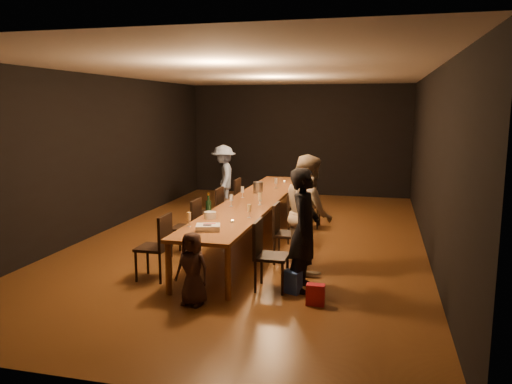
% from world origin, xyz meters
% --- Properties ---
extents(ground, '(10.00, 10.00, 0.00)m').
position_xyz_m(ground, '(0.00, 0.00, 0.00)').
color(ground, '#422010').
rests_on(ground, ground).
extents(room_shell, '(6.04, 10.04, 3.02)m').
position_xyz_m(room_shell, '(0.00, 0.00, 2.08)').
color(room_shell, black).
rests_on(room_shell, ground).
extents(table, '(0.90, 6.00, 0.75)m').
position_xyz_m(table, '(0.00, 0.00, 0.70)').
color(table, brown).
rests_on(table, ground).
extents(chair_right_0, '(0.42, 0.42, 0.93)m').
position_xyz_m(chair_right_0, '(0.85, -2.40, 0.47)').
color(chair_right_0, black).
rests_on(chair_right_0, ground).
extents(chair_right_1, '(0.42, 0.42, 0.93)m').
position_xyz_m(chair_right_1, '(0.85, -1.20, 0.47)').
color(chair_right_1, black).
rests_on(chair_right_1, ground).
extents(chair_right_2, '(0.42, 0.42, 0.93)m').
position_xyz_m(chair_right_2, '(0.85, 0.00, 0.47)').
color(chair_right_2, black).
rests_on(chair_right_2, ground).
extents(chair_right_3, '(0.42, 0.42, 0.93)m').
position_xyz_m(chair_right_3, '(0.85, 1.20, 0.47)').
color(chair_right_3, black).
rests_on(chair_right_3, ground).
extents(chair_left_0, '(0.42, 0.42, 0.93)m').
position_xyz_m(chair_left_0, '(-0.85, -2.40, 0.47)').
color(chair_left_0, black).
rests_on(chair_left_0, ground).
extents(chair_left_1, '(0.42, 0.42, 0.93)m').
position_xyz_m(chair_left_1, '(-0.85, -1.20, 0.47)').
color(chair_left_1, black).
rests_on(chair_left_1, ground).
extents(chair_left_2, '(0.42, 0.42, 0.93)m').
position_xyz_m(chair_left_2, '(-0.85, 0.00, 0.47)').
color(chair_left_2, black).
rests_on(chair_left_2, ground).
extents(chair_left_3, '(0.42, 0.42, 0.93)m').
position_xyz_m(chair_left_3, '(-0.85, 1.20, 0.47)').
color(chair_left_3, black).
rests_on(chair_left_3, ground).
extents(woman_birthday, '(0.45, 0.63, 1.63)m').
position_xyz_m(woman_birthday, '(1.26, -2.29, 0.81)').
color(woman_birthday, black).
rests_on(woman_birthday, ground).
extents(woman_tan, '(0.94, 1.03, 1.72)m').
position_xyz_m(woman_tan, '(1.20, -1.47, 0.86)').
color(woman_tan, '#BCA88D').
rests_on(woman_tan, ground).
extents(man_blue, '(0.85, 1.11, 1.53)m').
position_xyz_m(man_blue, '(-1.35, 2.42, 0.76)').
color(man_blue, '#859ECE').
rests_on(man_blue, ground).
extents(child, '(0.49, 0.36, 0.91)m').
position_xyz_m(child, '(0.02, -3.14, 0.46)').
color(child, '#392520').
rests_on(child, ground).
extents(gift_bag_red, '(0.22, 0.12, 0.26)m').
position_xyz_m(gift_bag_red, '(1.49, -2.80, 0.13)').
color(gift_bag_red, red).
rests_on(gift_bag_red, ground).
extents(gift_bag_blue, '(0.27, 0.23, 0.29)m').
position_xyz_m(gift_bag_blue, '(1.14, -2.46, 0.15)').
color(gift_bag_blue, '#2A50B6').
rests_on(gift_bag_blue, ground).
extents(birthday_cake, '(0.38, 0.34, 0.08)m').
position_xyz_m(birthday_cake, '(-0.04, -2.37, 0.79)').
color(birthday_cake, white).
rests_on(birthday_cake, table).
extents(plate_stack, '(0.20, 0.20, 0.10)m').
position_xyz_m(plate_stack, '(-0.25, -1.70, 0.80)').
color(plate_stack, white).
rests_on(plate_stack, table).
extents(champagne_bottle, '(0.10, 0.10, 0.36)m').
position_xyz_m(champagne_bottle, '(-0.33, -1.52, 0.93)').
color(champagne_bottle, black).
rests_on(champagne_bottle, table).
extents(ice_bucket, '(0.25, 0.25, 0.21)m').
position_xyz_m(ice_bucket, '(-0.10, 0.70, 0.86)').
color(ice_bucket, '#B9B9BE').
rests_on(ice_bucket, table).
extents(wineglass_0, '(0.06, 0.06, 0.21)m').
position_xyz_m(wineglass_0, '(-0.36, -2.26, 0.85)').
color(wineglass_0, beige).
rests_on(wineglass_0, table).
extents(wineglass_1, '(0.06, 0.06, 0.21)m').
position_xyz_m(wineglass_1, '(0.31, -1.50, 0.85)').
color(wineglass_1, beige).
rests_on(wineglass_1, table).
extents(wineglass_2, '(0.06, 0.06, 0.21)m').
position_xyz_m(wineglass_2, '(-0.21, -0.73, 0.85)').
color(wineglass_2, silver).
rests_on(wineglass_2, table).
extents(wineglass_3, '(0.06, 0.06, 0.21)m').
position_xyz_m(wineglass_3, '(0.23, -0.50, 0.85)').
color(wineglass_3, beige).
rests_on(wineglass_3, table).
extents(wineglass_4, '(0.06, 0.06, 0.21)m').
position_xyz_m(wineglass_4, '(-0.25, 0.11, 0.85)').
color(wineglass_4, silver).
rests_on(wineglass_4, table).
extents(wineglass_5, '(0.06, 0.06, 0.21)m').
position_xyz_m(wineglass_5, '(0.13, 1.33, 0.85)').
color(wineglass_5, silver).
rests_on(wineglass_5, table).
extents(tealight_near, '(0.05, 0.05, 0.03)m').
position_xyz_m(tealight_near, '(0.15, -1.86, 0.77)').
color(tealight_near, '#B2B7B2').
rests_on(tealight_near, table).
extents(tealight_mid, '(0.05, 0.05, 0.03)m').
position_xyz_m(tealight_mid, '(0.15, -0.16, 0.77)').
color(tealight_mid, '#B2B7B2').
rests_on(tealight_mid, table).
extents(tealight_far, '(0.05, 0.05, 0.03)m').
position_xyz_m(tealight_far, '(0.15, 2.13, 0.77)').
color(tealight_far, '#B2B7B2').
rests_on(tealight_far, table).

